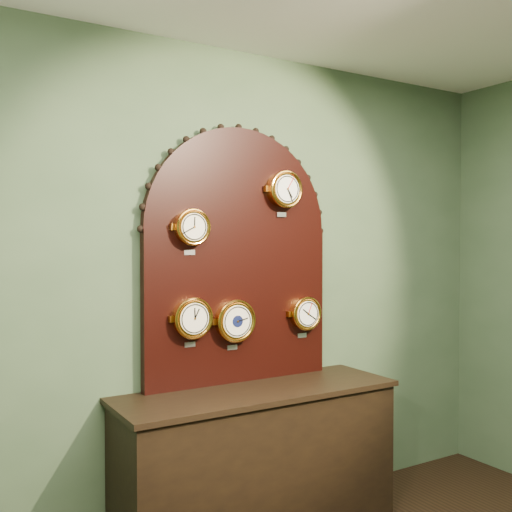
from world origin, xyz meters
TOP-DOWN VIEW (x-y plane):
  - wall_back at (0.00, 2.50)m, footprint 4.00×0.00m
  - shop_counter at (0.00, 2.23)m, footprint 1.60×0.50m
  - display_board at (0.00, 2.45)m, footprint 1.26×0.06m
  - roman_clock at (-0.33, 2.38)m, footprint 0.21×0.08m
  - arabic_clock at (0.28, 2.38)m, footprint 0.23×0.08m
  - hygrometer at (-0.33, 2.38)m, footprint 0.23×0.08m
  - barometer at (-0.06, 2.38)m, footprint 0.25×0.08m
  - tide_clock at (0.44, 2.38)m, footprint 0.21×0.08m

SIDE VIEW (x-z plane):
  - shop_counter at x=0.00m, z-range 0.00..0.80m
  - barometer at x=-0.06m, z-range 1.05..1.35m
  - tide_clock at x=0.44m, z-range 1.08..1.34m
  - hygrometer at x=-0.33m, z-range 1.09..1.38m
  - wall_back at x=0.00m, z-range -0.60..3.40m
  - display_board at x=0.00m, z-range 0.86..2.39m
  - roman_clock at x=-0.33m, z-range 1.61..1.87m
  - arabic_clock at x=0.28m, z-range 1.84..2.12m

